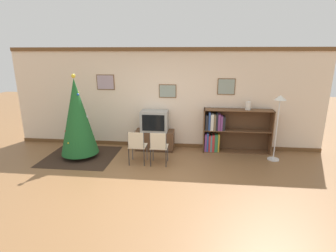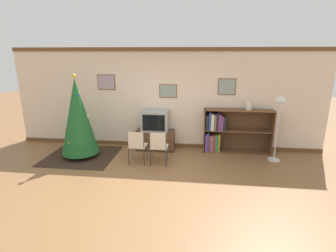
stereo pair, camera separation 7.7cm
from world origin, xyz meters
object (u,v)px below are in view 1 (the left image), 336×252
vase (248,106)px  standing_lamp (279,111)px  christmas_tree (77,117)px  television (155,121)px  tv_console (155,140)px  folding_chair_right (159,146)px  bookshelf (224,131)px  folding_chair_left (137,145)px

vase → standing_lamp: standing_lamp is taller
vase → standing_lamp: size_ratio=0.13×
christmas_tree → television: 1.96m
tv_console → folding_chair_right: (0.26, -1.04, 0.20)m
christmas_tree → vase: christmas_tree is taller
television → bookshelf: size_ratio=0.41×
tv_console → folding_chair_left: bearing=-103.9°
christmas_tree → folding_chair_right: bearing=-8.7°
folding_chair_left → standing_lamp: bearing=10.8°
christmas_tree → bookshelf: bearing=12.1°
christmas_tree → bookshelf: 3.77m
folding_chair_left → christmas_tree: bearing=168.5°
folding_chair_right → folding_chair_left: bearing=180.0°
christmas_tree → folding_chair_right: christmas_tree is taller
standing_lamp → folding_chair_right: bearing=-167.3°
bookshelf → christmas_tree: bearing=-167.9°
bookshelf → vase: 0.88m
bookshelf → vase: vase is taller
vase → television: bearing=-178.4°
tv_console → vase: vase is taller
folding_chair_right → bookshelf: bearing=34.5°
folding_chair_left → bookshelf: bookshelf is taller
folding_chair_left → vase: vase is taller
christmas_tree → folding_chair_right: (2.06, -0.32, -0.57)m
folding_chair_left → folding_chair_right: 0.51m
television → standing_lamp: (3.03, -0.41, 0.43)m
vase → christmas_tree: bearing=-169.4°
christmas_tree → standing_lamp: size_ratio=1.28×
bookshelf → vase: (0.56, 0.00, 0.69)m
folding_chair_left → standing_lamp: 3.44m
television → vase: bearing=1.6°
tv_console → folding_chair_right: folding_chair_right is taller
folding_chair_left → vase: size_ratio=3.80×
bookshelf → standing_lamp: standing_lamp is taller
television → bookshelf: 1.87m
tv_console → folding_chair_left: 1.09m
tv_console → folding_chair_right: bearing=-76.1°
standing_lamp → television: bearing=172.3°
folding_chair_right → standing_lamp: 2.95m
standing_lamp → folding_chair_left: bearing=-169.2°
tv_console → television: size_ratio=1.44×
christmas_tree → standing_lamp: 4.85m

